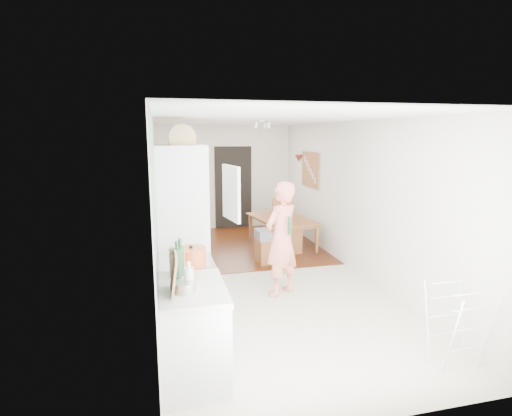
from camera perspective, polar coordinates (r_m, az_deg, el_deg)
name	(u,v)px	position (r m, az deg, el deg)	size (l,w,h in m)	color
room_shell	(260,201)	(6.32, 0.63, 1.06)	(3.20, 7.00, 2.50)	silver
floor	(260,276)	(6.64, 0.61, -9.64)	(3.20, 7.00, 0.01)	beige
wood_floor_overlay	(238,245)	(8.36, -2.52, -5.34)	(3.20, 3.30, 0.01)	#58230F
sage_wall_panel	(154,179)	(4.07, -14.34, 4.00)	(0.02, 3.00, 1.30)	gray
tile_splashback	(158,265)	(3.67, -13.84, -7.85)	(0.02, 1.90, 0.50)	black
doorway_recess	(233,188)	(9.77, -3.26, 2.91)	(0.90, 0.04, 2.00)	black
base_cabinet	(193,336)	(3.96, -9.04, -17.58)	(0.60, 0.90, 0.86)	silver
worktop	(191,289)	(3.77, -9.24, -11.40)	(0.62, 0.92, 0.06)	silver
range_cooker	(187,302)	(4.63, -9.82, -13.15)	(0.60, 0.60, 0.88)	silver
cooker_top	(186,263)	(4.47, -10.01, -7.74)	(0.60, 0.60, 0.04)	#B1B0B3
fridge_housing	(182,227)	(5.41, -10.46, -2.63)	(0.66, 0.66, 2.15)	silver
fridge_door	(231,193)	(5.09, -3.58, 2.16)	(0.56, 0.04, 0.70)	silver
fridge_interior	(205,191)	(5.35, -7.31, 2.49)	(0.02, 0.52, 0.66)	white
pinboard	(311,170)	(8.56, 7.81, 5.47)	(0.03, 0.90, 0.70)	tan
pinboard_frame	(310,170)	(8.56, 7.71, 5.47)	(0.01, 0.94, 0.74)	#975F30
wall_sconce	(299,158)	(9.14, 6.11, 7.08)	(0.18, 0.18, 0.16)	maroon
person	(281,229)	(5.65, 3.64, -2.99)	(0.71, 0.47, 1.94)	#F3836C
dining_table	(283,234)	(8.31, 3.87, -3.71)	(1.42, 0.79, 0.50)	#975F30
dining_chair	(287,226)	(7.77, 4.47, -2.62)	(0.44, 0.44, 1.06)	#975F30
stool	(267,251)	(7.19, 1.52, -6.19)	(0.34, 0.34, 0.44)	#975F30
grey_drape	(267,234)	(7.13, 1.62, -3.78)	(0.38, 0.38, 0.17)	gray
drying_rack	(457,326)	(4.57, 26.82, -14.79)	(0.43, 0.39, 0.84)	silver
bread_bin	(182,138)	(5.23, -10.56, 9.85)	(0.36, 0.34, 0.19)	tan
red_casserole	(191,256)	(4.31, -9.26, -6.83)	(0.32, 0.32, 0.19)	#C24D27
steel_pan	(185,287)	(3.61, -10.10, -11.08)	(0.19, 0.19, 0.10)	#B1B0B3
held_bottle	(289,226)	(5.48, 4.81, -2.52)	(0.05, 0.05, 0.25)	#1E4225
bottle_a	(181,261)	(4.00, -10.73, -7.40)	(0.07, 0.07, 0.30)	#1E4225
bottle_b	(177,264)	(3.91, -11.16, -7.84)	(0.07, 0.07, 0.30)	#1E4225
bottle_c	(189,278)	(3.66, -9.55, -9.89)	(0.08, 0.08, 0.20)	silver
pepper_mill_front	(173,265)	(3.99, -11.80, -7.96)	(0.06, 0.06, 0.24)	tan
pepper_mill_back	(182,259)	(4.15, -10.58, -7.23)	(0.06, 0.06, 0.23)	tan
chopping_boards	(174,274)	(3.57, -11.66, -9.22)	(0.04, 0.26, 0.35)	tan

